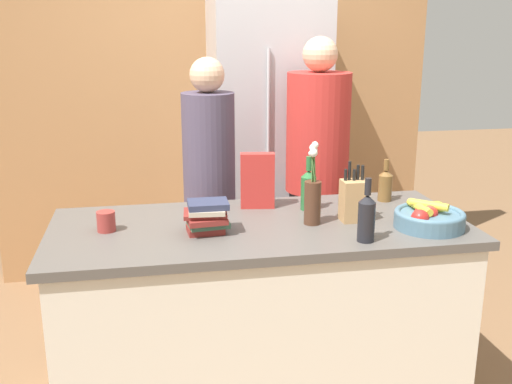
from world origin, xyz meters
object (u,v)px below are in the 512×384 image
object	(u,v)px
fruit_bowl	(429,217)
cereal_box	(257,181)
bottle_wine	(308,189)
bottle_oil	(385,185)
book_stack	(207,217)
refrigerator	(267,145)
bottle_vinegar	(367,217)
coffee_mug	(106,221)
person_at_sink	(209,184)
flower_vase	(313,195)
knife_block	(353,200)
person_in_blue	(317,168)

from	to	relation	value
fruit_bowl	cereal_box	distance (m)	0.81
bottle_wine	bottle_oil	bearing A→B (deg)	10.13
book_stack	bottle_wine	size ratio (longest dim) A/B	0.76
refrigerator	bottle_vinegar	bearing A→B (deg)	-87.32
bottle_vinegar	coffee_mug	bearing A→B (deg)	163.08
person_at_sink	fruit_bowl	bearing A→B (deg)	-64.97
bottle_wine	person_at_sink	world-z (taller)	person_at_sink
book_stack	bottle_wine	xyz separation A→B (m)	(0.51, 0.25, 0.03)
book_stack	person_at_sink	size ratio (longest dim) A/B	0.12
fruit_bowl	flower_vase	distance (m)	0.51
fruit_bowl	bottle_vinegar	world-z (taller)	bottle_vinegar
cereal_box	book_stack	world-z (taller)	cereal_box
refrigerator	bottle_wine	world-z (taller)	refrigerator
bottle_oil	bottle_vinegar	world-z (taller)	bottle_vinegar
knife_block	bottle_wine	xyz separation A→B (m)	(-0.15, 0.20, 0.00)
coffee_mug	bottle_vinegar	bearing A→B (deg)	-16.92
book_stack	bottle_vinegar	distance (m)	0.67
cereal_box	book_stack	size ratio (longest dim) A/B	1.36
flower_vase	cereal_box	world-z (taller)	flower_vase
bottle_wine	person_at_sink	distance (m)	0.68
person_at_sink	knife_block	bearing A→B (deg)	-71.26
coffee_mug	person_at_sink	size ratio (longest dim) A/B	0.07
cereal_box	bottle_vinegar	world-z (taller)	cereal_box
refrigerator	cereal_box	bearing A→B (deg)	-103.61
fruit_bowl	flower_vase	xyz separation A→B (m)	(-0.49, 0.14, 0.09)
fruit_bowl	book_stack	distance (m)	0.96
flower_vase	bottle_vinegar	xyz separation A→B (m)	(0.16, -0.25, -0.03)
book_stack	person_in_blue	distance (m)	1.15
refrigerator	coffee_mug	xyz separation A→B (m)	(-0.98, -1.35, -0.04)
refrigerator	bottle_oil	distance (m)	1.19
refrigerator	bottle_wine	xyz separation A→B (m)	(-0.04, -1.20, 0.02)
knife_block	coffee_mug	bearing A→B (deg)	177.02
knife_block	bottle_oil	xyz separation A→B (m)	(0.26, 0.28, -0.01)
bottle_vinegar	person_in_blue	size ratio (longest dim) A/B	0.16
knife_block	bottle_wine	bearing A→B (deg)	127.39
bottle_oil	person_in_blue	size ratio (longest dim) A/B	0.12
fruit_bowl	knife_block	bearing A→B (deg)	152.28
knife_block	book_stack	size ratio (longest dim) A/B	1.38
knife_block	book_stack	distance (m)	0.67
coffee_mug	bottle_vinegar	size ratio (longest dim) A/B	0.39
knife_block	person_in_blue	world-z (taller)	person_in_blue
cereal_box	bottle_vinegar	distance (m)	0.65
person_at_sink	person_in_blue	size ratio (longest dim) A/B	0.94
bottle_wine	knife_block	bearing A→B (deg)	-52.61
bottle_wine	person_in_blue	distance (m)	0.68
bottle_oil	person_at_sink	xyz separation A→B (m)	(-0.84, 0.46, -0.08)
knife_block	person_in_blue	bearing A→B (deg)	85.08
flower_vase	book_stack	world-z (taller)	flower_vase
cereal_box	person_in_blue	world-z (taller)	person_in_blue
refrigerator	cereal_box	size ratio (longest dim) A/B	7.37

